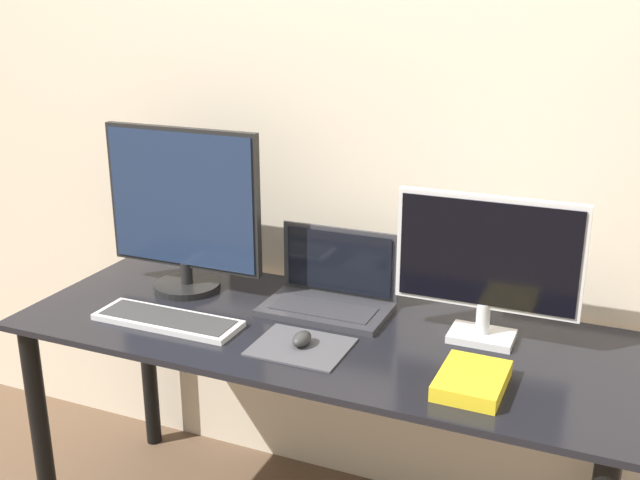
% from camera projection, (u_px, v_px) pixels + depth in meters
% --- Properties ---
extents(wall_back, '(7.00, 0.05, 2.50)m').
position_uv_depth(wall_back, '(368.00, 110.00, 2.20)').
color(wall_back, beige).
rests_on(wall_back, ground_plane).
extents(desk, '(1.65, 0.65, 0.71)m').
position_uv_depth(desk, '(316.00, 366.00, 2.07)').
color(desk, black).
rests_on(desk, ground_plane).
extents(monitor_left, '(0.51, 0.20, 0.50)m').
position_uv_depth(monitor_left, '(183.00, 210.00, 2.22)').
color(monitor_left, black).
rests_on(monitor_left, desk).
extents(monitor_right, '(0.47, 0.12, 0.39)m').
position_uv_depth(monitor_right, '(487.00, 262.00, 1.89)').
color(monitor_right, silver).
rests_on(monitor_right, desk).
extents(laptop, '(0.36, 0.22, 0.22)m').
position_uv_depth(laptop, '(331.00, 289.00, 2.15)').
color(laptop, '#333338').
rests_on(laptop, desk).
extents(keyboard, '(0.42, 0.13, 0.02)m').
position_uv_depth(keyboard, '(168.00, 320.00, 2.06)').
color(keyboard, silver).
rests_on(keyboard, desk).
extents(mousepad, '(0.24, 0.20, 0.00)m').
position_uv_depth(mousepad, '(301.00, 347.00, 1.92)').
color(mousepad, '#47474C').
rests_on(mousepad, desk).
extents(mouse, '(0.04, 0.07, 0.04)m').
position_uv_depth(mouse, '(302.00, 339.00, 1.92)').
color(mouse, '#333333').
rests_on(mouse, mousepad).
extents(book, '(0.15, 0.20, 0.04)m').
position_uv_depth(book, '(472.00, 381.00, 1.72)').
color(book, yellow).
rests_on(book, desk).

